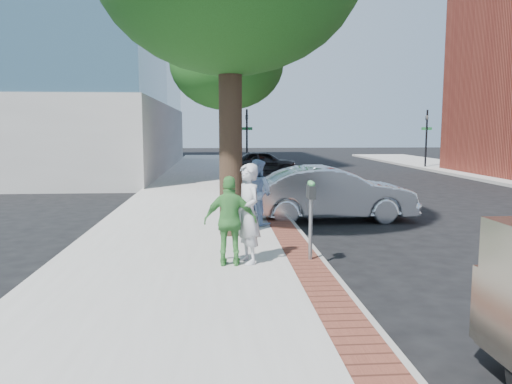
{
  "coord_description": "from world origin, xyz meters",
  "views": [
    {
      "loc": [
        -0.87,
        -9.41,
        2.55
      ],
      "look_at": [
        -0.07,
        1.31,
        1.2
      ],
      "focal_mm": 35.0,
      "sensor_mm": 36.0,
      "label": 1
    }
  ],
  "objects": [
    {
      "name": "sedan_silver",
      "position": [
        2.27,
        4.27,
        0.76
      ],
      "size": [
        4.67,
        1.75,
        1.53
      ],
      "primitive_type": "imported",
      "rotation": [
        0.0,
        0.0,
        1.6
      ],
      "color": "silver",
      "rests_on": "ground"
    },
    {
      "name": "person_officer",
      "position": [
        0.1,
        3.06,
        0.98
      ],
      "size": [
        1.01,
        1.02,
        1.66
      ],
      "primitive_type": "imported",
      "rotation": [
        0.0,
        0.0,
        2.31
      ],
      "color": "#8EAEDC",
      "rests_on": "sidewalk"
    },
    {
      "name": "person_green",
      "position": [
        -0.68,
        -0.74,
        0.95
      ],
      "size": [
        0.96,
        0.45,
        1.59
      ],
      "primitive_type": "imported",
      "rotation": [
        0.0,
        0.0,
        3.08
      ],
      "color": "#469543",
      "rests_on": "sidewalk"
    },
    {
      "name": "tree_far",
      "position": [
        -0.5,
        12.0,
        5.3
      ],
      "size": [
        4.8,
        4.8,
        7.14
      ],
      "color": "black",
      "rests_on": "sidewalk"
    },
    {
      "name": "curb",
      "position": [
        1.05,
        8.0,
        0.07
      ],
      "size": [
        0.1,
        60.0,
        0.15
      ],
      "primitive_type": "cube",
      "color": "gray",
      "rests_on": "ground"
    },
    {
      "name": "brick_strip",
      "position": [
        0.7,
        8.0,
        0.15
      ],
      "size": [
        0.6,
        60.0,
        0.01
      ],
      "primitive_type": "cube",
      "color": "brown",
      "rests_on": "sidewalk"
    },
    {
      "name": "person_gray",
      "position": [
        -0.36,
        -0.62,
        1.05
      ],
      "size": [
        0.65,
        0.77,
        1.8
      ],
      "primitive_type": "imported",
      "rotation": [
        0.0,
        0.0,
        -1.17
      ],
      "color": "#B6B6BB",
      "rests_on": "sidewalk"
    },
    {
      "name": "signal_far",
      "position": [
        12.5,
        22.0,
        2.25
      ],
      "size": [
        0.7,
        0.15,
        3.8
      ],
      "color": "black",
      "rests_on": "ground"
    },
    {
      "name": "parking_meter",
      "position": [
        0.8,
        -0.5,
        1.21
      ],
      "size": [
        0.12,
        0.32,
        1.47
      ],
      "color": "gray",
      "rests_on": "sidewalk"
    },
    {
      "name": "office_base",
      "position": [
        -13.0,
        22.0,
        2.0
      ],
      "size": [
        18.2,
        22.2,
        4.0
      ],
      "primitive_type": "cube",
      "color": "gray",
      "rests_on": "ground"
    },
    {
      "name": "bg_car",
      "position": [
        1.76,
        19.7,
        0.66
      ],
      "size": [
        3.87,
        1.57,
        1.32
      ],
      "primitive_type": "imported",
      "rotation": [
        0.0,
        0.0,
        1.57
      ],
      "color": "black",
      "rests_on": "ground"
    },
    {
      "name": "sidewalk",
      "position": [
        -1.5,
        8.0,
        0.07
      ],
      "size": [
        5.0,
        60.0,
        0.15
      ],
      "primitive_type": "cube",
      "color": "#9E9991",
      "rests_on": "ground"
    },
    {
      "name": "ground",
      "position": [
        0.0,
        0.0,
        0.0
      ],
      "size": [
        120.0,
        120.0,
        0.0
      ],
      "primitive_type": "plane",
      "color": "black",
      "rests_on": "ground"
    },
    {
      "name": "signal_near",
      "position": [
        0.9,
        22.0,
        2.25
      ],
      "size": [
        0.7,
        0.15,
        3.8
      ],
      "color": "black",
      "rests_on": "ground"
    }
  ]
}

